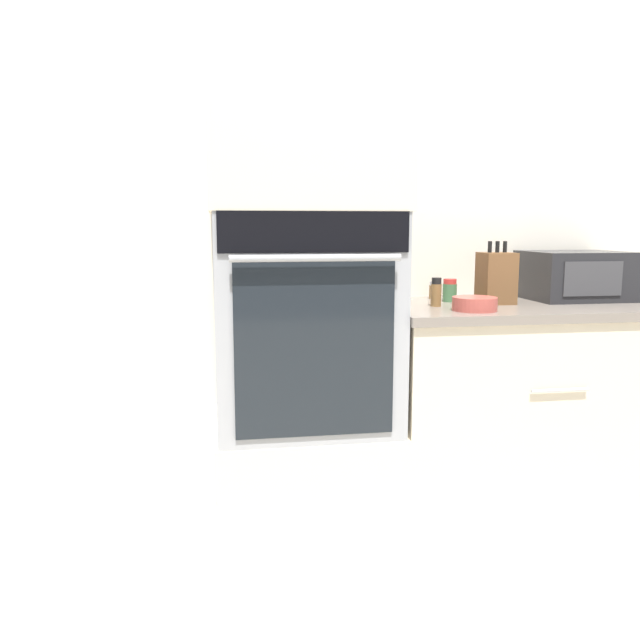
% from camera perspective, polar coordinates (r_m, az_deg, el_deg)
% --- Properties ---
extents(ground_plane, '(12.00, 12.00, 0.00)m').
position_cam_1_polar(ground_plane, '(2.44, 8.11, -21.03)').
color(ground_plane, beige).
extents(wall_back, '(8.00, 0.05, 2.50)m').
position_cam_1_polar(wall_back, '(2.73, 4.71, 9.51)').
color(wall_back, silver).
rests_on(wall_back, ground_plane).
extents(oven_cabinet_base, '(0.68, 0.60, 0.45)m').
position_cam_1_polar(oven_cabinet_base, '(2.54, -1.48, -14.04)').
color(oven_cabinet_base, beige).
rests_on(oven_cabinet_base, ground_plane).
extents(wall_oven, '(0.66, 0.64, 0.80)m').
position_cam_1_polar(wall_oven, '(2.37, -1.53, 0.07)').
color(wall_oven, '#9EA0A5').
rests_on(wall_oven, oven_cabinet_base).
extents(oven_cabinet_upper, '(0.68, 0.60, 0.67)m').
position_cam_1_polar(oven_cabinet_upper, '(2.38, -1.61, 17.83)').
color(oven_cabinet_upper, beige).
rests_on(oven_cabinet_upper, wall_oven).
extents(counter_unit, '(1.11, 0.63, 0.90)m').
position_cam_1_polar(counter_unit, '(2.72, 17.58, -7.94)').
color(counter_unit, beige).
rests_on(counter_unit, ground_plane).
extents(microwave, '(0.40, 0.34, 0.20)m').
position_cam_1_polar(microwave, '(2.86, 22.29, 3.79)').
color(microwave, '#232326').
rests_on(microwave, counter_unit).
extents(knife_block, '(0.13, 0.13, 0.25)m').
position_cam_1_polar(knife_block, '(2.60, 15.80, 3.73)').
color(knife_block, brown).
rests_on(knife_block, counter_unit).
extents(bowl, '(0.16, 0.16, 0.05)m').
position_cam_1_polar(bowl, '(2.36, 13.96, 1.45)').
color(bowl, '#B24C42').
rests_on(bowl, counter_unit).
extents(condiment_jar_near, '(0.05, 0.05, 0.06)m').
position_cam_1_polar(condiment_jar_near, '(2.58, 7.18, 2.32)').
color(condiment_jar_near, silver).
rests_on(condiment_jar_near, counter_unit).
extents(condiment_jar_mid, '(0.04, 0.04, 0.11)m').
position_cam_1_polar(condiment_jar_mid, '(2.45, 10.58, 2.49)').
color(condiment_jar_mid, brown).
rests_on(condiment_jar_mid, counter_unit).
extents(condiment_jar_far, '(0.04, 0.04, 0.07)m').
position_cam_1_polar(condiment_jar_far, '(2.72, 10.40, 2.69)').
color(condiment_jar_far, brown).
rests_on(condiment_jar_far, counter_unit).
extents(condiment_jar_back, '(0.06, 0.06, 0.09)m').
position_cam_1_polar(condiment_jar_back, '(2.62, 11.78, 2.65)').
color(condiment_jar_back, '#427047').
rests_on(condiment_jar_back, counter_unit).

